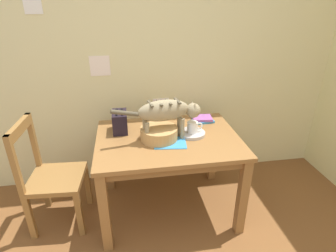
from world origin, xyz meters
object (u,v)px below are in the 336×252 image
saucer_bowl (192,133)px  wicker_basket (159,133)px  dining_table (168,147)px  cat (168,112)px  book_stack (203,119)px  wooden_chair_near (51,176)px  coffee_mug (193,127)px  magazine (170,143)px  toaster (120,122)px

saucer_bowl → wicker_basket: size_ratio=0.73×
saucer_bowl → dining_table: bearing=-177.3°
cat → book_stack: (0.37, 0.29, -0.21)m
book_stack → wooden_chair_near: (-1.32, -0.26, -0.30)m
book_stack → wooden_chair_near: size_ratio=0.21×
dining_table → coffee_mug: bearing=2.6°
wooden_chair_near → coffee_mug: bearing=94.4°
coffee_mug → magazine: bearing=-152.0°
dining_table → book_stack: book_stack is taller
dining_table → magazine: magazine is taller
coffee_mug → magazine: coffee_mug is taller
cat → saucer_bowl: size_ratio=3.26×
book_stack → wicker_basket: bearing=-146.7°
cat → book_stack: bearing=119.4°
coffee_mug → magazine: 0.24m
dining_table → cat: bearing=-108.6°
dining_table → wooden_chair_near: bearing=-180.0°
cat → saucer_bowl: cat is taller
coffee_mug → wicker_basket: coffee_mug is taller
wicker_basket → book_stack: bearing=33.3°
toaster → cat: bearing=-28.1°
wicker_basket → wooden_chair_near: size_ratio=0.32×
wooden_chair_near → saucer_bowl: bearing=94.4°
saucer_bowl → magazine: (-0.20, -0.11, -0.01)m
book_stack → wicker_basket: 0.53m
saucer_bowl → cat: bearing=-171.7°
magazine → wooden_chair_near: bearing=-179.1°
book_stack → toaster: bearing=-173.3°
book_stack → saucer_bowl: bearing=-122.1°
cat → wicker_basket: 0.19m
dining_table → cat: (-0.01, -0.02, 0.32)m
dining_table → wooden_chair_near: size_ratio=1.25×
wooden_chair_near → dining_table: bearing=93.9°
saucer_bowl → magazine: saucer_bowl is taller
wooden_chair_near → book_stack: bearing=105.2°
saucer_bowl → wicker_basket: 0.28m
book_stack → wooden_chair_near: wooden_chair_near is taller
magazine → wicker_basket: bearing=141.6°
dining_table → wicker_basket: 0.17m
magazine → toaster: bearing=150.6°
coffee_mug → wooden_chair_near: size_ratio=0.14×
cat → wooden_chair_near: (-0.95, 0.02, -0.51)m
coffee_mug → toaster: toaster is taller
dining_table → coffee_mug: size_ratio=8.78×
coffee_mug → wooden_chair_near: bearing=-179.5°
saucer_bowl → coffee_mug: bearing=0.0°
dining_table → wicker_basket: (-0.08, -0.02, 0.15)m
wicker_basket → toaster: 0.37m
cat → saucer_bowl: (0.21, 0.03, -0.22)m
wicker_basket → coffee_mug: bearing=6.8°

